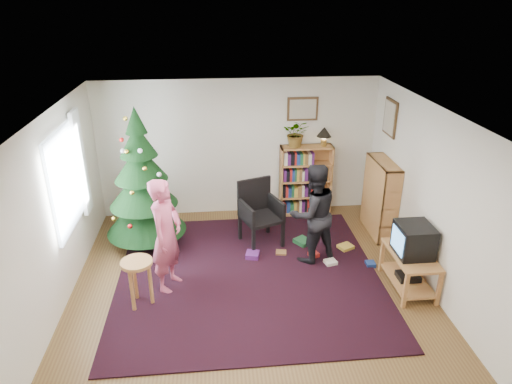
{
  "coord_description": "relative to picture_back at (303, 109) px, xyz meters",
  "views": [
    {
      "loc": [
        -0.44,
        -5.34,
        3.88
      ],
      "look_at": [
        0.17,
        0.87,
        1.1
      ],
      "focal_mm": 32.0,
      "sensor_mm": 36.0,
      "label": 1
    }
  ],
  "objects": [
    {
      "name": "rug",
      "position": [
        -1.15,
        -2.17,
        -1.94
      ],
      "size": [
        3.8,
        3.6,
        0.02
      ],
      "primitive_type": "cube",
      "color": "black",
      "rests_on": "floor"
    },
    {
      "name": "crt_tv",
      "position": [
        1.07,
        -2.66,
        -1.18
      ],
      "size": [
        0.46,
        0.5,
        0.44
      ],
      "color": "black",
      "rests_on": "tv_stand"
    },
    {
      "name": "potted_plant",
      "position": [
        -0.12,
        -0.14,
        -0.4
      ],
      "size": [
        0.53,
        0.49,
        0.5
      ],
      "primitive_type": "imported",
      "rotation": [
        0.0,
        0.0,
        -0.25
      ],
      "color": "gray",
      "rests_on": "bookshelf_back"
    },
    {
      "name": "floor_clutter",
      "position": [
        -0.08,
        -1.73,
        -1.91
      ],
      "size": [
        1.98,
        0.94,
        0.08
      ],
      "color": "#A51E19",
      "rests_on": "rug"
    },
    {
      "name": "curtain",
      "position": [
        -3.58,
        -1.18,
        -0.45
      ],
      "size": [
        0.06,
        0.35,
        1.6
      ],
      "primitive_type": "cube",
      "color": "white",
      "rests_on": "wall_left"
    },
    {
      "name": "wall_right",
      "position": [
        1.35,
        -2.48,
        -0.7
      ],
      "size": [
        0.02,
        5.0,
        2.5
      ],
      "primitive_type": "cube",
      "color": "silver",
      "rests_on": "floor"
    },
    {
      "name": "bookshelf_right",
      "position": [
        1.19,
        -1.04,
        -1.29
      ],
      "size": [
        0.3,
        0.95,
        1.3
      ],
      "rotation": [
        0.0,
        0.0,
        1.57
      ],
      "color": "#AD743D",
      "rests_on": "floor"
    },
    {
      "name": "picture_back",
      "position": [
        0.0,
        0.0,
        0.0
      ],
      "size": [
        0.55,
        0.03,
        0.42
      ],
      "color": "#4C3319",
      "rests_on": "wall_back"
    },
    {
      "name": "ceiling",
      "position": [
        -1.15,
        -2.48,
        0.55
      ],
      "size": [
        5.0,
        5.0,
        0.0
      ],
      "primitive_type": "plane",
      "rotation": [
        3.14,
        0.0,
        0.0
      ],
      "color": "white",
      "rests_on": "wall_back"
    },
    {
      "name": "tv_stand",
      "position": [
        1.07,
        -2.66,
        -1.62
      ],
      "size": [
        0.52,
        0.94,
        0.55
      ],
      "color": "#AD743D",
      "rests_on": "floor"
    },
    {
      "name": "floor",
      "position": [
        -1.15,
        -2.48,
        -1.95
      ],
      "size": [
        5.0,
        5.0,
        0.0
      ],
      "primitive_type": "plane",
      "color": "brown",
      "rests_on": "ground"
    },
    {
      "name": "picture_right",
      "position": [
        1.33,
        -0.73,
        0.0
      ],
      "size": [
        0.03,
        0.5,
        0.6
      ],
      "color": "#4C3319",
      "rests_on": "wall_right"
    },
    {
      "name": "wall_back",
      "position": [
        -1.15,
        0.02,
        -0.7
      ],
      "size": [
        5.0,
        0.02,
        2.5
      ],
      "primitive_type": "cube",
      "color": "silver",
      "rests_on": "floor"
    },
    {
      "name": "person_standing",
      "position": [
        -2.28,
        -2.31,
        -1.13
      ],
      "size": [
        0.59,
        0.7,
        1.65
      ],
      "primitive_type": "imported",
      "rotation": [
        0.0,
        0.0,
        1.2
      ],
      "color": "#BE4C6A",
      "rests_on": "rug"
    },
    {
      "name": "armchair",
      "position": [
        -0.87,
        -1.14,
        -1.37
      ],
      "size": [
        0.75,
        0.77,
        1.07
      ],
      "rotation": [
        0.0,
        0.0,
        0.35
      ],
      "color": "black",
      "rests_on": "rug"
    },
    {
      "name": "wall_front",
      "position": [
        -1.15,
        -4.97,
        -0.7
      ],
      "size": [
        5.0,
        0.02,
        2.5
      ],
      "primitive_type": "cube",
      "color": "silver",
      "rests_on": "floor"
    },
    {
      "name": "person_by_chair",
      "position": [
        -0.14,
        -1.81,
        -1.16
      ],
      "size": [
        0.92,
        0.81,
        1.58
      ],
      "primitive_type": "imported",
      "rotation": [
        0.0,
        0.0,
        3.45
      ],
      "color": "black",
      "rests_on": "rug"
    },
    {
      "name": "bookshelf_back",
      "position": [
        0.08,
        -0.14,
        -1.29
      ],
      "size": [
        0.95,
        0.3,
        1.3
      ],
      "color": "#AD743D",
      "rests_on": "floor"
    },
    {
      "name": "stool",
      "position": [
        -2.64,
        -2.7,
        -1.42
      ],
      "size": [
        0.41,
        0.41,
        0.68
      ],
      "color": "#AD743D",
      "rests_on": "floor"
    },
    {
      "name": "table_lamp",
      "position": [
        0.38,
        -0.14,
        -0.41
      ],
      "size": [
        0.26,
        0.26,
        0.35
      ],
      "color": "#A57F33",
      "rests_on": "bookshelf_back"
    },
    {
      "name": "christmas_tree",
      "position": [
        -2.74,
        -1.06,
        -0.98
      ],
      "size": [
        1.28,
        1.28,
        2.32
      ],
      "rotation": [
        0.0,
        0.0,
        -0.12
      ],
      "color": "#3F2816",
      "rests_on": "rug"
    },
    {
      "name": "window_pane",
      "position": [
        -3.62,
        -1.88,
        -0.45
      ],
      "size": [
        0.04,
        1.2,
        1.4
      ],
      "primitive_type": "cube",
      "color": "silver",
      "rests_on": "wall_left"
    },
    {
      "name": "wall_left",
      "position": [
        -3.65,
        -2.48,
        -0.7
      ],
      "size": [
        0.02,
        5.0,
        2.5
      ],
      "primitive_type": "cube",
      "color": "silver",
      "rests_on": "floor"
    }
  ]
}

